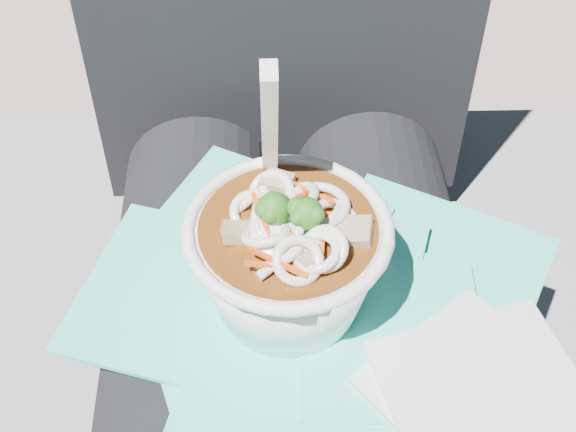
{
  "coord_description": "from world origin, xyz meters",
  "views": [
    {
      "loc": [
        -0.02,
        -0.34,
        1.07
      ],
      "look_at": [
        -0.01,
        0.0,
        0.7
      ],
      "focal_mm": 50.0,
      "sensor_mm": 36.0,
      "label": 1
    }
  ],
  "objects_px": {
    "person_body": "(290,262)",
    "plastic_bag": "(310,323)",
    "udon_bowl": "(288,253)",
    "stone_ledge": "(288,401)",
    "lap": "(296,372)"
  },
  "relations": [
    {
      "from": "udon_bowl",
      "to": "person_body",
      "type": "bearing_deg",
      "value": 86.28
    },
    {
      "from": "lap",
      "to": "udon_bowl",
      "type": "distance_m",
      "value": 0.14
    },
    {
      "from": "lap",
      "to": "plastic_bag",
      "type": "bearing_deg",
      "value": -45.89
    },
    {
      "from": "plastic_bag",
      "to": "udon_bowl",
      "type": "bearing_deg",
      "value": 136.69
    },
    {
      "from": "lap",
      "to": "plastic_bag",
      "type": "height_order",
      "value": "plastic_bag"
    },
    {
      "from": "lap",
      "to": "udon_bowl",
      "type": "xyz_separation_m",
      "value": [
        -0.01,
        0.0,
        0.14
      ]
    },
    {
      "from": "lap",
      "to": "plastic_bag",
      "type": "distance_m",
      "value": 0.08
    },
    {
      "from": "person_body",
      "to": "udon_bowl",
      "type": "bearing_deg",
      "value": -93.72
    },
    {
      "from": "person_body",
      "to": "plastic_bag",
      "type": "distance_m",
      "value": 0.12
    },
    {
      "from": "stone_ledge",
      "to": "udon_bowl",
      "type": "bearing_deg",
      "value": -92.25
    },
    {
      "from": "lap",
      "to": "udon_bowl",
      "type": "height_order",
      "value": "udon_bowl"
    },
    {
      "from": "lap",
      "to": "person_body",
      "type": "relative_size",
      "value": 0.48
    },
    {
      "from": "stone_ledge",
      "to": "plastic_bag",
      "type": "relative_size",
      "value": 2.57
    },
    {
      "from": "person_body",
      "to": "udon_bowl",
      "type": "xyz_separation_m",
      "value": [
        -0.01,
        -0.09,
        0.11
      ]
    },
    {
      "from": "stone_ledge",
      "to": "lap",
      "type": "relative_size",
      "value": 2.08
    }
  ]
}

